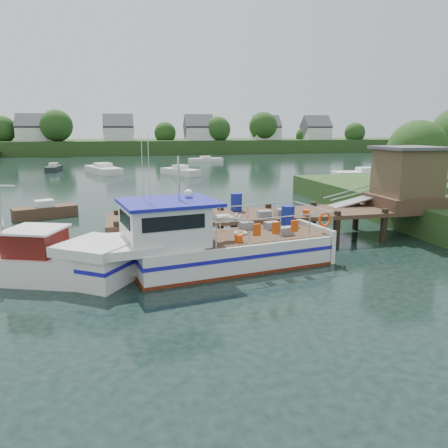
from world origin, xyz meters
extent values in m
plane|color=black|center=(0.00, 0.00, 0.00)|extent=(160.00, 160.00, 0.00)
cylinder|color=#332114|center=(14.00, 6.00, 1.52)|extent=(0.50, 0.50, 3.05)
sphere|color=#254719|center=(14.00, 6.00, 3.96)|extent=(3.90, 3.90, 3.90)
cube|color=#2A451C|center=(0.00, 84.00, 1.40)|extent=(140.00, 24.00, 3.00)
cylinder|color=#332114|center=(-28.00, 79.00, 2.10)|extent=(0.60, 0.60, 4.20)
sphere|color=#254719|center=(-28.00, 79.00, 5.21)|extent=(5.54, 5.54, 5.54)
cylinder|color=#332114|center=(-17.00, 75.00, 2.40)|extent=(0.60, 0.60, 4.80)
sphere|color=#254719|center=(-17.00, 75.00, 5.95)|extent=(6.34, 6.34, 6.34)
cylinder|color=#332114|center=(-6.00, 77.00, 1.50)|extent=(0.60, 0.60, 3.00)
sphere|color=#254719|center=(-6.00, 77.00, 3.72)|extent=(3.96, 3.96, 3.96)
cylinder|color=#332114|center=(5.00, 79.00, 1.80)|extent=(0.60, 0.60, 3.60)
sphere|color=#254719|center=(5.00, 79.00, 4.46)|extent=(4.75, 4.75, 4.75)
cylinder|color=#332114|center=(16.00, 75.00, 2.10)|extent=(0.60, 0.60, 4.20)
sphere|color=#254719|center=(16.00, 75.00, 5.21)|extent=(5.54, 5.54, 5.54)
cylinder|color=#332114|center=(27.00, 77.00, 2.40)|extent=(0.60, 0.60, 4.80)
sphere|color=#254719|center=(27.00, 77.00, 5.95)|extent=(6.34, 6.34, 6.34)
cylinder|color=#332114|center=(38.00, 79.00, 1.50)|extent=(0.60, 0.60, 3.00)
sphere|color=#254719|center=(38.00, 79.00, 3.72)|extent=(3.96, 3.96, 3.96)
cylinder|color=#332114|center=(49.00, 75.00, 1.80)|extent=(0.60, 0.60, 3.60)
sphere|color=#254719|center=(49.00, 75.00, 4.46)|extent=(4.75, 4.75, 4.75)
cube|color=silver|center=(-22.00, 78.00, 4.00)|extent=(6.00, 5.00, 3.00)
cube|color=#47474C|center=(-22.00, 78.00, 5.90)|extent=(6.20, 5.09, 5.09)
cube|color=silver|center=(-5.00, 77.00, 4.00)|extent=(6.00, 5.00, 3.00)
cube|color=#47474C|center=(-5.00, 77.00, 5.90)|extent=(6.20, 5.09, 5.09)
cube|color=silver|center=(12.00, 76.00, 4.00)|extent=(6.00, 5.00, 3.00)
cube|color=#47474C|center=(12.00, 76.00, 5.90)|extent=(6.20, 5.09, 5.09)
cube|color=silver|center=(28.00, 78.00, 4.00)|extent=(6.00, 5.00, 3.00)
cube|color=#47474C|center=(28.00, 78.00, 5.90)|extent=(6.20, 5.09, 5.09)
cube|color=silver|center=(40.00, 77.00, 4.00)|extent=(6.00, 5.00, 3.00)
cube|color=#47474C|center=(40.00, 77.00, 5.90)|extent=(6.20, 5.09, 5.09)
cube|color=#483122|center=(2.00, 0.00, 1.30)|extent=(16.00, 3.00, 0.20)
cylinder|color=black|center=(-5.50, -1.30, 0.65)|extent=(0.32, 0.32, 1.90)
cylinder|color=black|center=(-5.50, 1.30, 0.65)|extent=(0.32, 0.32, 1.90)
cylinder|color=black|center=(-3.00, -1.30, 0.65)|extent=(0.32, 0.32, 1.90)
cylinder|color=black|center=(-3.00, 1.30, 0.65)|extent=(0.32, 0.32, 1.90)
cylinder|color=black|center=(-0.50, -1.30, 0.65)|extent=(0.32, 0.32, 1.90)
cylinder|color=black|center=(-0.50, 1.30, 0.65)|extent=(0.32, 0.32, 1.90)
cylinder|color=black|center=(2.00, -1.30, 0.65)|extent=(0.32, 0.32, 1.90)
cylinder|color=black|center=(2.00, 1.30, 0.65)|extent=(0.32, 0.32, 1.90)
cylinder|color=black|center=(4.50, -1.30, 0.65)|extent=(0.32, 0.32, 1.90)
cylinder|color=black|center=(4.50, 1.30, 0.65)|extent=(0.32, 0.32, 1.90)
cylinder|color=black|center=(7.00, -1.30, 0.65)|extent=(0.32, 0.32, 1.90)
cylinder|color=black|center=(7.00, 1.30, 0.65)|extent=(0.32, 0.32, 1.90)
cylinder|color=black|center=(9.50, -1.30, 0.65)|extent=(0.32, 0.32, 1.90)
cylinder|color=black|center=(9.50, 1.30, 0.65)|extent=(0.32, 0.32, 1.90)
cube|color=#483122|center=(9.00, 0.00, 1.70)|extent=(3.20, 3.00, 0.60)
cube|color=brown|center=(9.00, 0.00, 3.10)|extent=(2.60, 2.60, 2.40)
cube|color=#47474C|center=(9.00, 0.00, 4.40)|extent=(3.00, 3.00, 0.15)
cube|color=#A5A8AD|center=(6.70, 0.90, 1.65)|extent=(3.34, 0.90, 0.79)
cylinder|color=silver|center=(6.70, 0.50, 2.15)|extent=(3.34, 0.05, 0.76)
cylinder|color=silver|center=(6.70, 1.30, 2.15)|extent=(3.34, 0.05, 0.76)
cube|color=slate|center=(1.00, -1.00, 1.56)|extent=(0.60, 0.40, 0.30)
cube|color=slate|center=(2.00, -0.80, 1.56)|extent=(0.60, 0.40, 0.30)
cylinder|color=#E5470D|center=(3.00, -1.10, 1.55)|extent=(0.30, 0.30, 0.28)
cylinder|color=navy|center=(0.20, 0.90, 1.84)|extent=(0.56, 0.56, 0.85)
cube|color=silver|center=(-1.23, -3.29, 0.58)|extent=(7.94, 4.24, 1.16)
cube|color=silver|center=(-6.19, -4.13, 0.58)|extent=(2.98, 2.98, 1.16)
cube|color=silver|center=(-6.19, -4.13, 1.31)|extent=(3.24, 3.28, 0.35)
cube|color=silver|center=(-5.20, -3.96, 1.28)|extent=(2.46, 3.16, 0.30)
cube|color=#19139B|center=(-1.23, -3.29, 0.72)|extent=(8.05, 4.29, 0.14)
cube|color=#19139B|center=(-6.19, -4.13, 0.72)|extent=(3.03, 3.03, 0.14)
cube|color=#63200E|center=(-1.23, -3.29, 0.05)|extent=(8.05, 4.27, 0.14)
cube|color=#483122|center=(-0.04, -3.09, 1.17)|extent=(5.81, 3.59, 0.04)
cube|color=silver|center=(2.64, -2.63, 0.68)|extent=(0.70, 3.01, 1.36)
cube|color=silver|center=(-3.81, -3.73, 1.91)|extent=(3.21, 3.05, 1.51)
cube|color=black|center=(-3.59, -5.03, 2.21)|extent=(2.19, 0.41, 0.50)
cube|color=black|center=(-4.03, -2.43, 2.21)|extent=(2.19, 0.41, 0.50)
cube|color=black|center=(-5.21, -3.97, 2.21)|extent=(0.34, 1.79, 0.50)
cube|color=#191899|center=(-3.61, -3.69, 2.72)|extent=(3.86, 3.45, 0.12)
cylinder|color=silver|center=(-3.22, -3.63, 3.57)|extent=(0.09, 0.09, 1.61)
cylinder|color=silver|center=(-4.32, -4.33, 3.97)|extent=(0.03, 0.03, 2.41)
cylinder|color=silver|center=(-4.49, -3.33, 3.97)|extent=(0.03, 0.03, 2.41)
sphere|color=silver|center=(-2.79, -3.15, 2.92)|extent=(0.42, 0.42, 0.36)
cylinder|color=silver|center=(0.34, -4.43, 2.11)|extent=(4.97, 0.89, 0.04)
cylinder|color=silver|center=(-0.12, -1.69, 2.11)|extent=(4.97, 0.89, 0.04)
cylinder|color=silver|center=(2.62, -2.64, 2.11)|extent=(0.51, 2.73, 0.04)
cylinder|color=silver|center=(-2.09, -4.84, 1.63)|extent=(0.05, 0.05, 0.96)
cylinder|color=silver|center=(-2.55, -2.11, 1.63)|extent=(0.05, 0.05, 0.96)
cylinder|color=silver|center=(-0.80, -4.63, 1.63)|extent=(0.05, 0.05, 0.96)
cylinder|color=silver|center=(-1.27, -1.89, 1.63)|extent=(0.05, 0.05, 0.96)
cylinder|color=silver|center=(0.49, -4.41, 1.63)|extent=(0.05, 0.05, 0.96)
cylinder|color=silver|center=(0.02, -1.67, 1.63)|extent=(0.05, 0.05, 0.96)
cylinder|color=silver|center=(1.78, -4.19, 1.63)|extent=(0.05, 0.05, 0.96)
cylinder|color=silver|center=(1.31, -1.45, 1.63)|extent=(0.05, 0.05, 0.96)
cylinder|color=silver|center=(2.82, -4.01, 1.63)|extent=(0.05, 0.05, 0.96)
cylinder|color=silver|center=(2.35, -1.27, 1.63)|extent=(0.05, 0.05, 0.96)
cube|color=slate|center=(1.05, -3.52, 1.34)|extent=(0.66, 0.50, 0.32)
cube|color=slate|center=(0.87, -2.42, 1.34)|extent=(0.66, 0.50, 0.32)
cube|color=slate|center=(-0.19, -2.20, 1.34)|extent=(0.61, 0.47, 0.32)
cylinder|color=navy|center=(1.79, -1.86, 1.61)|extent=(0.65, 0.65, 0.89)
cylinder|color=#E5470D|center=(-1.08, -4.18, 1.32)|extent=(0.35, 0.35, 0.30)
torus|color=#BFB28C|center=(-0.67, -2.99, 1.23)|extent=(0.65, 0.65, 0.12)
torus|color=#E5470D|center=(2.79, -3.42, 1.71)|extent=(0.63, 0.20, 0.62)
cube|color=#E5470D|center=(-0.50, -4.60, 1.71)|extent=(0.29, 0.15, 0.45)
cube|color=#E5470D|center=(0.29, -4.46, 1.71)|extent=(0.29, 0.15, 0.45)
cube|color=#E5470D|center=(1.09, -4.33, 1.71)|extent=(0.29, 0.15, 0.45)
imported|color=silver|center=(-1.78, -3.69, 2.04)|extent=(0.52, 0.71, 1.77)
cube|color=silver|center=(-8.80, -2.99, 0.47)|extent=(6.52, 4.34, 0.94)
cube|color=#56110E|center=(-8.36, -3.16, 1.36)|extent=(2.19, 2.19, 0.89)
cube|color=silver|center=(-8.36, -3.16, 1.83)|extent=(2.44, 2.44, 0.08)
cylinder|color=silver|center=(-9.50, -2.71, 2.45)|extent=(0.12, 0.12, 2.92)
cube|color=#483122|center=(-9.88, 8.74, 0.34)|extent=(3.91, 2.41, 0.68)
cube|color=silver|center=(-9.88, 8.74, 0.86)|extent=(1.27, 1.18, 0.44)
cube|color=silver|center=(8.72, 51.91, 0.30)|extent=(5.70, 2.40, 0.60)
cube|color=silver|center=(8.72, 51.91, 0.75)|extent=(1.67, 1.47, 0.38)
cube|color=silver|center=(1.69, 31.61, 0.38)|extent=(4.36, 5.60, 0.76)
cube|color=silver|center=(1.69, 31.61, 0.95)|extent=(1.90, 1.97, 0.49)
cube|color=silver|center=(21.33, 23.72, 0.37)|extent=(7.67, 3.45, 0.74)
cube|color=silver|center=(21.33, 23.72, 0.93)|extent=(2.29, 2.03, 0.48)
cube|color=silver|center=(-7.21, 36.30, 0.39)|extent=(4.84, 7.72, 0.79)
cube|color=silver|center=(-7.21, 36.30, 0.99)|extent=(2.35, 2.52, 0.51)
cube|color=black|center=(-13.38, 39.86, 0.35)|extent=(1.76, 4.12, 0.70)
cube|color=silver|center=(-13.38, 39.86, 0.88)|extent=(1.07, 1.21, 0.45)
camera|label=1|loc=(-5.32, -19.48, 5.34)|focal=35.00mm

